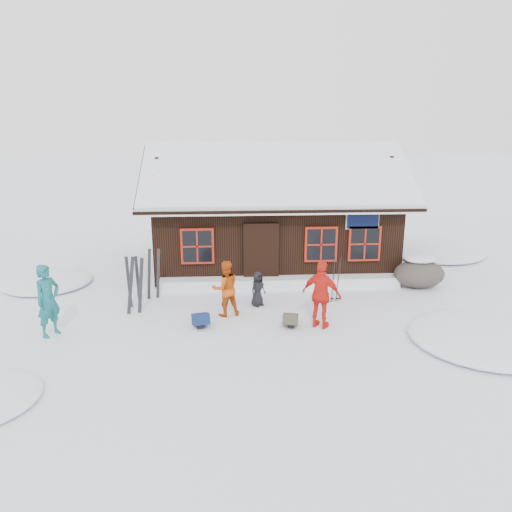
% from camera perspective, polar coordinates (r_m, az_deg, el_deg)
% --- Properties ---
extents(ground, '(120.00, 120.00, 0.00)m').
position_cam_1_polar(ground, '(13.76, -2.47, -6.81)').
color(ground, white).
rests_on(ground, ground).
extents(mountain_hut, '(8.90, 6.09, 4.42)m').
position_cam_1_polar(mountain_hut, '(18.15, 1.93, 3.97)').
color(mountain_hut, black).
rests_on(mountain_hut, ground).
extents(snow_drift, '(7.60, 0.60, 0.35)m').
position_cam_1_polar(snow_drift, '(15.89, 2.79, -2.99)').
color(snow_drift, white).
rests_on(snow_drift, ground).
extents(snow_mounds, '(20.60, 13.20, 0.48)m').
position_cam_1_polar(snow_mounds, '(15.60, 3.49, -4.04)').
color(snow_mounds, white).
rests_on(snow_mounds, ground).
extents(skier_teal, '(0.73, 0.80, 1.83)m').
position_cam_1_polar(skier_teal, '(13.27, -22.68, -4.72)').
color(skier_teal, '#156165').
rests_on(skier_teal, ground).
extents(skier_orange_left, '(0.88, 0.77, 1.55)m').
position_cam_1_polar(skier_orange_left, '(13.53, -3.50, -3.71)').
color(skier_orange_left, '#BC470D').
rests_on(skier_orange_left, ground).
extents(skier_orange_right, '(1.11, 0.92, 1.78)m').
position_cam_1_polar(skier_orange_right, '(12.81, 7.50, -4.42)').
color(skier_orange_right, red).
rests_on(skier_orange_right, ground).
extents(skier_crouched, '(0.59, 0.57, 1.02)m').
position_cam_1_polar(skier_crouched, '(14.27, 0.20, -3.77)').
color(skier_crouched, black).
rests_on(skier_crouched, ground).
extents(boulder, '(1.60, 1.20, 0.93)m').
position_cam_1_polar(boulder, '(16.65, 18.15, -1.83)').
color(boulder, '#514941').
rests_on(boulder, ground).
extents(ski_pair_left, '(0.57, 0.16, 1.67)m').
position_cam_1_polar(ski_pair_left, '(14.01, -13.59, -3.40)').
color(ski_pair_left, black).
rests_on(ski_pair_left, ground).
extents(ski_pair_mid, '(0.39, 0.04, 1.56)m').
position_cam_1_polar(ski_pair_mid, '(14.51, -13.83, -2.99)').
color(ski_pair_mid, black).
rests_on(ski_pair_mid, ground).
extents(ski_pair_right, '(0.46, 0.12, 1.59)m').
position_cam_1_polar(ski_pair_right, '(15.06, -11.62, -2.10)').
color(ski_pair_right, black).
rests_on(ski_pair_right, ground).
extents(ski_poles, '(0.25, 0.12, 1.40)m').
position_cam_1_polar(ski_poles, '(14.73, 9.09, -2.72)').
color(ski_poles, black).
rests_on(ski_poles, ground).
extents(backpack_blue, '(0.51, 0.61, 0.29)m').
position_cam_1_polar(backpack_blue, '(13.09, -6.34, -7.44)').
color(backpack_blue, '#12244E').
rests_on(backpack_blue, ground).
extents(backpack_olive, '(0.47, 0.56, 0.27)m').
position_cam_1_polar(backpack_olive, '(13.06, 3.96, -7.47)').
color(backpack_olive, '#3F3B2D').
rests_on(backpack_olive, ground).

